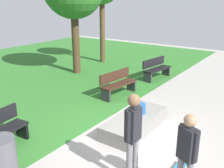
% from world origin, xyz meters
% --- Properties ---
extents(ground_plane, '(28.00, 28.00, 0.00)m').
position_xyz_m(ground_plane, '(0.00, 0.00, 0.00)').
color(ground_plane, '#9E9993').
extents(concrete_ledge, '(2.24, 0.90, 0.39)m').
position_xyz_m(concrete_ledge, '(0.63, 0.14, 0.20)').
color(concrete_ledge, gray).
rests_on(concrete_ledge, ground_plane).
extents(backpack_on_ledge, '(0.33, 0.28, 0.32)m').
position_xyz_m(backpack_on_ledge, '(0.81, 0.11, 0.55)').
color(backpack_on_ledge, '#1E4C8C').
rests_on(backpack_on_ledge, concrete_ledge).
extents(skater_performing_trick, '(0.32, 0.39, 1.66)m').
position_xyz_m(skater_performing_trick, '(-1.11, -1.89, 0.97)').
color(skater_performing_trick, slate).
rests_on(skater_performing_trick, ground_plane).
extents(skater_watching, '(0.43, 0.24, 1.82)m').
position_xyz_m(skater_watching, '(-1.21, -0.87, 1.08)').
color(skater_watching, slate).
rests_on(skater_watching, ground_plane).
extents(park_bench_by_oak, '(1.64, 0.64, 0.91)m').
position_xyz_m(park_bench_by_oak, '(2.56, 2.01, 0.48)').
color(park_bench_by_oak, '#331E14').
rests_on(park_bench_by_oak, ground_plane).
extents(park_bench_far_left, '(1.65, 0.69, 0.91)m').
position_xyz_m(park_bench_far_left, '(5.34, 1.80, 0.48)').
color(park_bench_far_left, black).
rests_on(park_bench_far_left, ground_plane).
extents(trash_bin, '(0.58, 0.58, 0.93)m').
position_xyz_m(trash_bin, '(-2.70, 1.20, 0.46)').
color(trash_bin, '#4C4C51').
rests_on(trash_bin, ground_plane).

